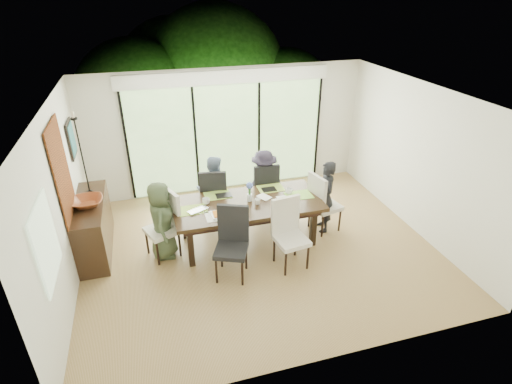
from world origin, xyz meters
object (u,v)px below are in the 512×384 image
object	(u,v)px
person_far_left	(214,190)
cup_a	(206,201)
person_right_end	(325,197)
laptop	(200,211)
chair_near_left	(231,245)
person_far_right	(264,184)
table_top	(248,204)
sideboard	(94,226)
bowl	(87,202)
chair_right_end	(326,202)
chair_near_right	(292,235)
chair_far_right	(264,188)
cup_c	(289,191)
chair_far_left	(214,194)
person_left_end	(162,220)
cup_b	(257,201)
vase	(250,197)
chair_left_end	(161,226)

from	to	relation	value
person_far_left	cup_a	bearing A→B (deg)	81.06
person_right_end	laptop	xyz separation A→B (m)	(-2.33, -0.10, 0.13)
chair_near_left	person_far_right	distance (m)	2.00
table_top	person_right_end	bearing A→B (deg)	0.00
sideboard	bowl	world-z (taller)	bowl
chair_right_end	chair_near_right	bearing A→B (deg)	117.41
person_far_right	chair_far_right	bearing A→B (deg)	-97.97
table_top	bowl	distance (m)	2.65
table_top	person_far_right	distance (m)	1.00
person_right_end	cup_c	distance (m)	0.71
chair_far_left	sideboard	size ratio (longest dim) A/B	0.70
person_left_end	bowl	world-z (taller)	person_left_end
person_far_right	bowl	distance (m)	3.21
chair_far_right	chair_near_right	bearing A→B (deg)	91.36
cup_b	chair_near_right	bearing A→B (deg)	-65.56
chair_near_right	vase	distance (m)	1.06
sideboard	chair_near_left	bearing A→B (deg)	-32.66
cup_a	person_far_right	bearing A→B (deg)	28.55
cup_c	person_left_end	bearing A→B (deg)	-177.49
person_far_left	laptop	bearing A→B (deg)	77.97
person_far_right	sideboard	distance (m)	3.19
table_top	cup_c	distance (m)	0.81
person_right_end	person_far_right	size ratio (longest dim) A/B	1.00
table_top	person_far_right	world-z (taller)	person_far_right
person_left_end	cup_c	distance (m)	2.29
chair_left_end	chair_near_right	bearing A→B (deg)	44.48
person_far_left	laptop	world-z (taller)	person_far_left
chair_left_end	sideboard	size ratio (longest dim) A/B	0.70
cup_a	sideboard	world-z (taller)	sideboard
laptop	sideboard	xyz separation A→B (m)	(-1.76, 0.59, -0.35)
table_top	chair_near_right	size ratio (longest dim) A/B	2.18
chair_left_end	cup_b	bearing A→B (deg)	64.52
chair_right_end	cup_a	distance (m)	2.22
chair_right_end	sideboard	distance (m)	4.15
table_top	person_far_left	distance (m)	0.95
person_right_end	cup_c	bearing A→B (deg)	-89.79
laptop	bowl	distance (m)	1.84
chair_left_end	bowl	xyz separation A→B (m)	(-1.11, 0.39, 0.42)
table_top	chair_far_left	xyz separation A→B (m)	(-0.45, 0.85, -0.18)
chair_far_left	person_left_end	bearing A→B (deg)	49.39
chair_far_right	person_far_left	distance (m)	1.01
chair_near_left	laptop	bearing A→B (deg)	137.48
person_far_right	laptop	bearing A→B (deg)	25.62
vase	cup_c	xyz separation A→B (m)	(0.75, 0.05, -0.01)
chair_near_left	chair_left_end	bearing A→B (deg)	162.01
chair_far_right	person_right_end	distance (m)	1.26
person_far_left	cup_a	xyz separation A→B (m)	(-0.25, -0.68, 0.16)
chair_near_right	cup_c	xyz separation A→B (m)	(0.30, 0.97, 0.27)
chair_left_end	person_far_right	xyz separation A→B (m)	(2.05, 0.83, 0.10)
person_left_end	person_far_right	distance (m)	2.19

